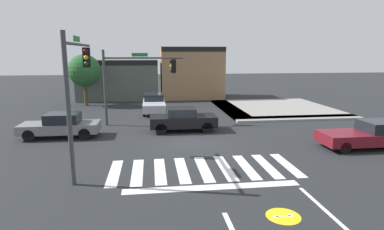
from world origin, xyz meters
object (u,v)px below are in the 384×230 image
at_px(car_black, 183,119).
at_px(roadside_tree, 84,71).
at_px(traffic_signal_southwest, 77,77).
at_px(car_silver, 154,103).
at_px(traffic_signal_northwest, 136,74).
at_px(car_maroon, 369,134).
at_px(car_gray, 61,125).

xyz_separation_m(car_black, roadside_tree, (-8.28, 11.42, 2.60)).
bearing_deg(roadside_tree, traffic_signal_southwest, -79.78).
bearing_deg(traffic_signal_southwest, car_silver, -13.76).
relative_size(traffic_signal_northwest, traffic_signal_southwest, 0.95).
relative_size(car_silver, car_maroon, 0.98).
relative_size(car_silver, roadside_tree, 0.92).
distance_m(traffic_signal_northwest, car_silver, 5.65).
bearing_deg(car_black, traffic_signal_southwest, -128.66).
height_order(traffic_signal_northwest, car_black, traffic_signal_northwest).
bearing_deg(traffic_signal_northwest, traffic_signal_southwest, -103.50).
bearing_deg(car_silver, car_maroon, 43.08).
height_order(traffic_signal_southwest, car_black, traffic_signal_southwest).
xyz_separation_m(car_maroon, car_gray, (-17.02, 4.39, 0.01)).
bearing_deg(car_gray, car_black, 4.85).
relative_size(car_black, car_maroon, 0.93).
height_order(traffic_signal_southwest, roadside_tree, traffic_signal_southwest).
distance_m(car_black, roadside_tree, 14.35).
bearing_deg(roadside_tree, traffic_signal_northwest, -59.71).
relative_size(traffic_signal_northwest, car_maroon, 1.20).
distance_m(car_silver, car_gray, 9.60).
bearing_deg(roadside_tree, car_gray, -86.15).
relative_size(traffic_signal_northwest, roadside_tree, 1.12).
bearing_deg(car_gray, roadside_tree, 93.85).
xyz_separation_m(traffic_signal_southwest, roadside_tree, (-3.20, 17.77, -0.65)).
distance_m(car_maroon, car_gray, 17.58).
xyz_separation_m(traffic_signal_northwest, car_silver, (1.20, 4.74, -2.84)).
height_order(traffic_signal_northwest, car_gray, traffic_signal_northwest).
distance_m(traffic_signal_northwest, car_maroon, 14.83).
height_order(car_silver, car_maroon, car_silver).
relative_size(traffic_signal_southwest, car_maroon, 1.27).
xyz_separation_m(traffic_signal_northwest, car_maroon, (12.54, -7.38, -2.87)).
relative_size(car_maroon, car_gray, 1.01).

